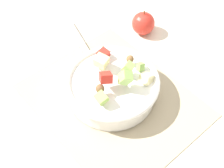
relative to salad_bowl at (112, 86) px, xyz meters
The scene contains 5 objects.
ground_plane 0.05m from the salad_bowl, 147.91° to the left, with size 2.40×2.40×0.00m, color silver.
placemat 0.05m from the salad_bowl, 147.91° to the left, with size 0.45×0.37×0.01m, color tan.
salad_bowl is the anchor object (origin of this frame).
serving_spoon 0.20m from the salad_bowl, 14.90° to the right, with size 0.20×0.08×0.01m.
whole_apple 0.28m from the salad_bowl, 61.94° to the right, with size 0.07×0.07×0.09m.
Camera 1 is at (-0.37, 0.33, 0.70)m, focal length 50.07 mm.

